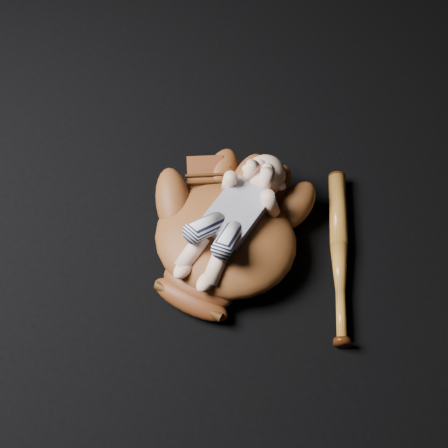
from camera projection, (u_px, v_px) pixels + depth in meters
name	position (u px, v px, depth m)	size (l,w,h in m)	color
baseball_glove	(226.00, 235.00, 1.32)	(0.38, 0.43, 0.14)	#602F14
newborn_baby	(230.00, 219.00, 1.28)	(0.16, 0.34, 0.14)	#E9B396
baseball_bat	(339.00, 255.00, 1.35)	(0.04, 0.43, 0.04)	#A3631F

